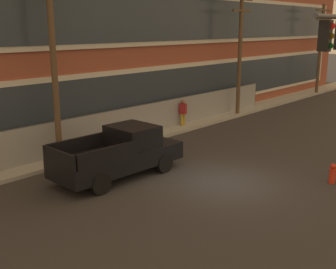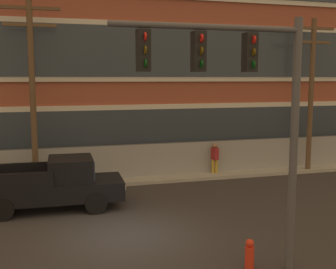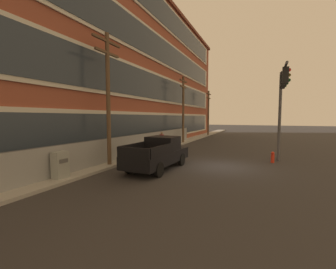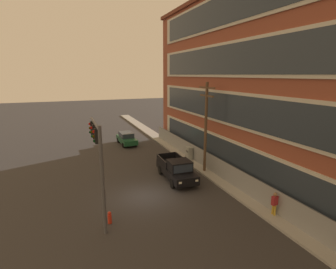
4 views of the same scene
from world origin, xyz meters
name	(u,v)px [view 3 (image 3 of 4)]	position (x,y,z in m)	size (l,w,h in m)	color
ground_plane	(221,167)	(0.00, 0.00, 0.00)	(160.00, 160.00, 0.00)	#333030
sidewalk_building_side	(130,158)	(0.00, 6.96, 0.08)	(80.00, 1.70, 0.16)	#9E9B93
brick_mill_building	(117,70)	(5.98, 12.30, 8.21)	(46.75, 9.58, 16.39)	brown
chain_link_fence	(115,149)	(-1.48, 7.17, 0.91)	(31.61, 0.06, 1.78)	gray
traffic_signal_mast	(282,95)	(2.20, -3.47, 4.60)	(4.67, 0.43, 6.36)	#4C4C51
pickup_truck_black	(158,154)	(-2.13, 3.48, 0.93)	(5.48, 2.23, 1.95)	black
utility_pole_near_corner	(108,94)	(-2.85, 6.62, 4.66)	(2.58, 0.26, 8.36)	brown
utility_pole_midblock	(183,107)	(10.91, 6.47, 4.39)	(2.29, 0.26, 7.94)	brown
utility_pole_far_east	(208,111)	(23.31, 6.32, 4.28)	(2.76, 0.26, 7.59)	brown
electrical_cabinet	(60,166)	(-6.48, 6.79, 0.74)	(0.73, 0.51, 1.48)	#939993
pedestrian_near_cabinet	(162,139)	(5.78, 6.91, 0.97)	(0.32, 0.43, 1.69)	#B7932D
fire_hydrant	(273,157)	(2.69, -3.07, 0.38)	(0.24, 0.24, 0.78)	red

